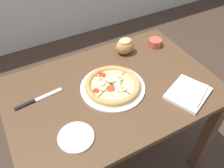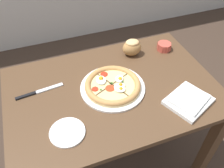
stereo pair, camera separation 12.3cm
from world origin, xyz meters
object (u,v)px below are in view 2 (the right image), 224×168
Objects in this scene: napkin_folded at (189,100)px; side_saucer at (67,132)px; dining_table at (113,104)px; pizza at (112,85)px; ramekin_bowl at (164,46)px; bread_piece_near at (132,47)px; knife_main at (39,92)px.

napkin_folded reaches higher than side_saucer.
dining_table is 6.92× the size of side_saucer.
pizza is 0.47m from ramekin_bowl.
bread_piece_near is (-0.21, 0.02, 0.03)m from ramekin_bowl.
bread_piece_near is at bearing 102.98° from napkin_folded.
napkin_folded is 0.47m from bread_piece_near.
ramekin_bowl is at bearing 76.47° from napkin_folded.
napkin_folded is (0.32, -0.23, -0.00)m from pizza.
ramekin_bowl is 0.34× the size of napkin_folded.
bread_piece_near reaches higher than dining_table.
dining_table is 3.25× the size of pizza.
pizza is at bearing 144.72° from napkin_folded.
ramekin_bowl is 0.81m from side_saucer.
pizza is 1.37× the size of knife_main.
dining_table is 0.49m from ramekin_bowl.
knife_main is at bearing 163.76° from dining_table.
napkin_folded reaches higher than dining_table.
side_saucer is at bearing -80.83° from knife_main.
knife_main is at bearing 164.12° from pizza.
napkin_folded is (-0.10, -0.43, -0.01)m from ramekin_bowl.
dining_table is at bearing -22.46° from knife_main.
bread_piece_near reaches higher than napkin_folded.
side_saucer is (-0.28, -0.19, -0.02)m from pizza.
knife_main is at bearing 105.38° from side_saucer.
napkin_folded is at bearing -3.03° from side_saucer.
dining_table is 0.37m from side_saucer.
pizza reaches higher than side_saucer.
dining_table is 0.40m from knife_main.
napkin_folded reaches higher than knife_main.
dining_table is 9.11× the size of bread_piece_near.
side_saucer is (-0.28, -0.19, 0.13)m from dining_table.
ramekin_bowl is at bearing -6.58° from bread_piece_near.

